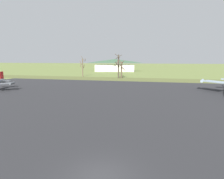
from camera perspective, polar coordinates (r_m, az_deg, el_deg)
ground_plane at (r=12.85m, az=-3.52°, el=-24.40°), size 600.00×600.00×0.00m
asphalt_apron at (r=30.30m, az=6.86°, el=-4.55°), size 96.10×63.45×0.05m
grass_verge_strip at (r=67.47m, az=10.42°, el=2.80°), size 156.10×12.00×0.06m
bare_tree_far_left at (r=79.36m, az=-8.60°, el=6.68°), size 2.78×2.75×8.13m
bare_tree_left_of_center at (r=71.81m, az=1.87°, el=7.02°), size 2.74×2.82×8.97m
bare_tree_center at (r=71.68m, az=2.70°, el=6.21°), size 3.43×2.82×6.62m
visitor_building at (r=111.82m, az=0.79°, el=7.08°), size 24.03×12.30×7.01m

